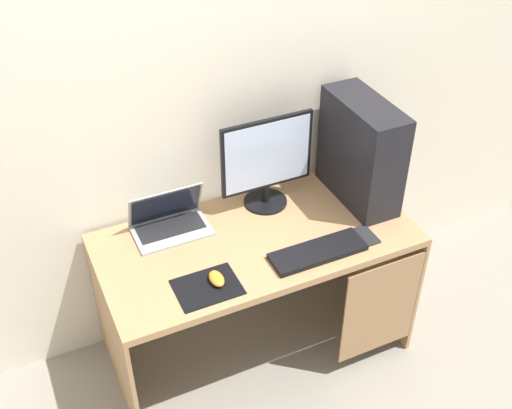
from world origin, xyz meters
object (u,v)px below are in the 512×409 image
object	(u,v)px
pc_tower	(361,151)
mouse_left	(217,279)
monitor	(267,162)
keyboard	(318,252)
laptop	(169,221)
cell_phone	(366,236)

from	to	relation	value
pc_tower	mouse_left	xyz separation A→B (m)	(-0.83, -0.27, -0.23)
monitor	pc_tower	bearing A→B (deg)	-16.19
pc_tower	keyboard	bearing A→B (deg)	-141.91
monitor	laptop	world-z (taller)	monitor
mouse_left	cell_phone	distance (m)	0.71
mouse_left	cell_phone	xyz separation A→B (m)	(0.71, -0.01, -0.02)
laptop	cell_phone	size ratio (longest dim) A/B	2.58
pc_tower	laptop	world-z (taller)	pc_tower
laptop	mouse_left	bearing A→B (deg)	-81.66
monitor	keyboard	bearing A→B (deg)	-83.94
keyboard	cell_phone	xyz separation A→B (m)	(0.25, 0.01, -0.01)
pc_tower	laptop	bearing A→B (deg)	171.47
pc_tower	mouse_left	size ratio (longest dim) A/B	5.18
monitor	cell_phone	bearing A→B (deg)	-53.86
cell_phone	keyboard	bearing A→B (deg)	-177.51
monitor	mouse_left	distance (m)	0.61
laptop	keyboard	size ratio (longest dim) A/B	0.80
keyboard	cell_phone	bearing A→B (deg)	2.49
monitor	mouse_left	size ratio (longest dim) A/B	4.71
keyboard	mouse_left	distance (m)	0.46
keyboard	mouse_left	world-z (taller)	mouse_left
monitor	laptop	distance (m)	0.51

